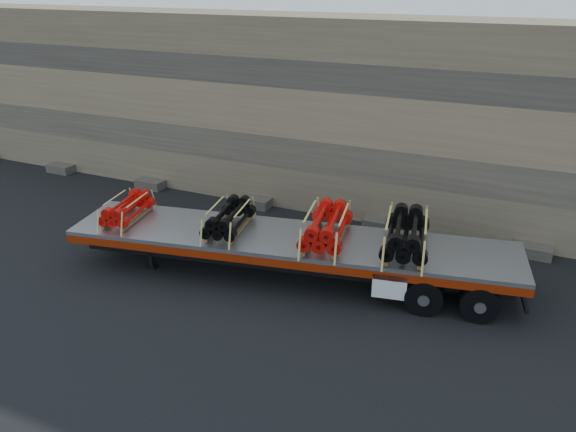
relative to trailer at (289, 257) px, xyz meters
name	(u,v)px	position (x,y,z in m)	size (l,w,h in m)	color
ground	(272,276)	(-0.46, -0.25, -0.65)	(120.00, 120.00, 0.00)	black
rock_wall	(348,115)	(-0.46, 6.25, 2.85)	(44.00, 3.00, 7.00)	#7A6B54
trailer	(289,257)	(0.00, 0.00, 0.00)	(13.07, 2.51, 1.31)	#A7AAAF
bundle_front	(127,209)	(-5.08, -0.94, 0.99)	(0.95, 1.89, 0.67)	red
bundle_midfront	(229,219)	(-1.81, -0.33, 1.02)	(1.03, 2.07, 0.73)	black
bundle_midrear	(326,227)	(1.06, 0.20, 1.07)	(1.18, 2.37, 0.84)	red
bundle_rear	(406,235)	(3.24, 0.60, 1.09)	(1.23, 2.45, 0.87)	black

